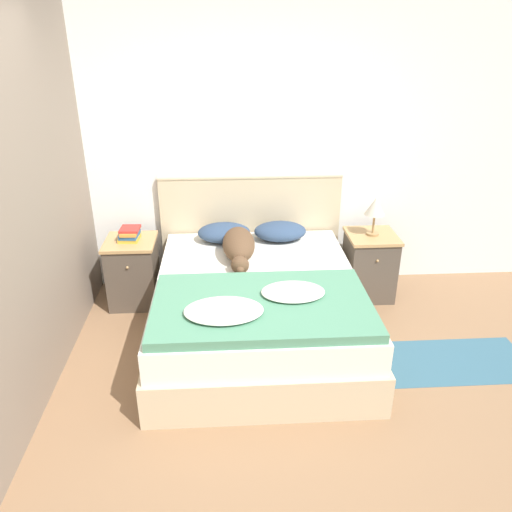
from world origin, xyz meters
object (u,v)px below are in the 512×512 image
nightstand_left (133,271)px  table_lamp (375,208)px  pillow_right (280,231)px  bed (258,310)px  dog (239,246)px  nightstand_right (369,265)px  book_stack (130,234)px  pillow_left (224,233)px

nightstand_left → table_lamp: 2.24m
pillow_right → table_lamp: 0.87m
bed → dog: size_ratio=2.46×
nightstand_left → nightstand_right: size_ratio=1.00×
nightstand_right → dog: 1.29m
dog → nightstand_left: bearing=164.4°
bed → nightstand_right: bearing=31.8°
book_stack → table_lamp: (2.16, -0.02, 0.20)m
nightstand_right → table_lamp: (0.00, -0.00, 0.56)m
nightstand_left → pillow_right: bearing=3.8°
nightstand_right → pillow_left: (-1.34, 0.09, 0.32)m
table_lamp → dog: bearing=-167.6°
nightstand_left → book_stack: 0.36m
nightstand_left → table_lamp: size_ratio=1.77×
nightstand_left → pillow_right: 1.38m
dog → table_lamp: bearing=12.4°
nightstand_left → pillow_right: pillow_right is taller
pillow_right → nightstand_right: bearing=-6.1°
nightstand_left → pillow_left: size_ratio=1.30×
bed → nightstand_right: (1.08, 0.67, 0.04)m
bed → nightstand_left: 1.28m
pillow_right → pillow_left: bearing=180.0°
bed → pillow_right: bearing=71.5°
bed → table_lamp: (1.08, 0.67, 0.60)m
bed → table_lamp: size_ratio=5.66×
bed → pillow_right: pillow_right is taller
bed → pillow_left: (-0.25, 0.76, 0.36)m
nightstand_left → pillow_left: pillow_left is taller
pillow_left → table_lamp: (1.34, -0.09, 0.24)m
nightstand_left → pillow_left: 0.89m
table_lamp → book_stack: bearing=179.5°
nightstand_left → nightstand_right: (2.17, 0.00, 0.00)m
nightstand_right → book_stack: book_stack is taller
pillow_right → bed: bearing=-108.5°
nightstand_right → pillow_left: size_ratio=1.30×
bed → table_lamp: bearing=31.8°
bed → nightstand_right: nightstand_right is taller
pillow_left → table_lamp: bearing=-3.8°
dog → book_stack: 0.99m
pillow_left → dog: dog is taller
pillow_right → dog: (-0.39, -0.36, 0.02)m
pillow_left → dog: bearing=-70.7°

